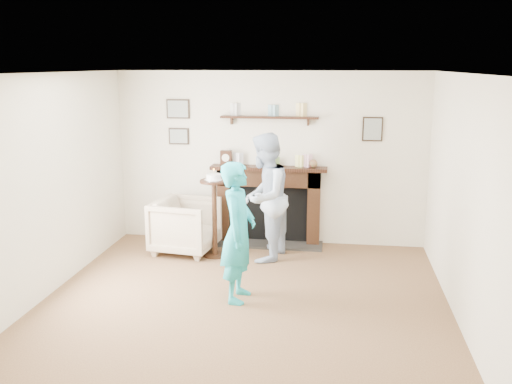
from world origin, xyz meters
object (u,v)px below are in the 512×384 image
Objects in this scene: man at (264,259)px; pedestal_table at (214,203)px; woman at (239,299)px; armchair at (186,252)px.

man is 1.40× the size of pedestal_table.
man reaches higher than woman.
armchair is 0.68× the size of pedestal_table.
pedestal_table is (0.44, -0.11, 0.75)m from armchair.
man is 1.02m from pedestal_table.
woman is 1.28× the size of pedestal_table.
armchair is 1.83m from woman.
armchair is at bearing -85.85° from man.
pedestal_table is at bearing 25.36° from woman.
woman is (1.02, -1.52, 0.00)m from armchair.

